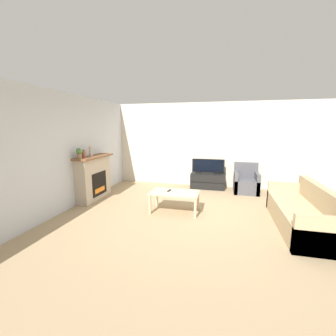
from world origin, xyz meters
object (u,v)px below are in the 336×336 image
(fireplace, at_px, (94,177))
(coffee_table, at_px, (175,194))
(mantel_vase_left, at_px, (84,154))
(tv_stand, at_px, (208,181))
(mantel_vase_centre_left, at_px, (91,151))
(potted_plant, at_px, (79,153))
(tv, at_px, (208,167))
(remote, at_px, (169,191))
(armchair, at_px, (246,183))
(couch, at_px, (303,214))

(fireplace, distance_m, coffee_table, 2.36)
(mantel_vase_left, relative_size, coffee_table, 0.19)
(mantel_vase_left, bearing_deg, tv_stand, 37.75)
(mantel_vase_centre_left, relative_size, tv_stand, 0.26)
(fireplace, relative_size, potted_plant, 5.39)
(tv, bearing_deg, remote, -108.45)
(fireplace, bearing_deg, mantel_vase_left, -87.62)
(armchair, xyz_separation_m, coffee_table, (-1.73, -2.08, 0.13))
(coffee_table, bearing_deg, couch, -5.04)
(potted_plant, xyz_separation_m, armchair, (4.03, 2.24, -1.04))
(remote, bearing_deg, armchair, 56.13)
(remote, bearing_deg, mantel_vase_centre_left, -178.01)
(mantel_vase_centre_left, height_order, tv_stand, mantel_vase_centre_left)
(mantel_vase_left, distance_m, couch, 4.98)
(mantel_vase_centre_left, distance_m, remote, 2.33)
(fireplace, xyz_separation_m, armchair, (4.05, 1.66, -0.32))
(potted_plant, xyz_separation_m, tv, (2.89, 2.40, -0.63))
(mantel_vase_centre_left, relative_size, remote, 1.77)
(potted_plant, distance_m, coffee_table, 2.48)
(armchair, bearing_deg, fireplace, -157.68)
(armchair, distance_m, remote, 2.77)
(potted_plant, relative_size, tv_stand, 0.24)
(tv_stand, distance_m, coffee_table, 2.34)
(potted_plant, height_order, coffee_table, potted_plant)
(fireplace, distance_m, armchair, 4.39)
(tv_stand, xyz_separation_m, remote, (-0.73, -2.19, 0.24))
(armchair, bearing_deg, tv_stand, 171.64)
(fireplace, relative_size, tv, 1.35)
(potted_plant, height_order, couch, potted_plant)
(mantel_vase_centre_left, distance_m, armchair, 4.52)
(armchair, xyz_separation_m, remote, (-1.87, -2.03, 0.20))
(fireplace, bearing_deg, armchair, 22.32)
(coffee_table, xyz_separation_m, couch, (2.57, -0.23, -0.13))
(potted_plant, distance_m, couch, 4.98)
(remote, distance_m, couch, 2.74)
(mantel_vase_left, distance_m, potted_plant, 0.18)
(mantel_vase_left, distance_m, tv_stand, 3.80)
(remote, xyz_separation_m, couch, (2.71, -0.29, -0.20))
(coffee_table, bearing_deg, potted_plant, -176.19)
(fireplace, bearing_deg, mantel_vase_centre_left, -80.57)
(tv_stand, relative_size, armchair, 1.23)
(mantel_vase_centre_left, xyz_separation_m, potted_plant, (0.00, -0.47, 0.01))
(fireplace, bearing_deg, tv_stand, 32.21)
(mantel_vase_centre_left, bearing_deg, coffee_table, -7.94)
(fireplace, distance_m, couch, 4.94)
(tv_stand, height_order, coffee_table, tv_stand)
(tv_stand, bearing_deg, couch, -51.36)
(mantel_vase_left, relative_size, mantel_vase_centre_left, 0.76)
(tv, bearing_deg, tv_stand, 90.00)
(fireplace, bearing_deg, remote, -9.49)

